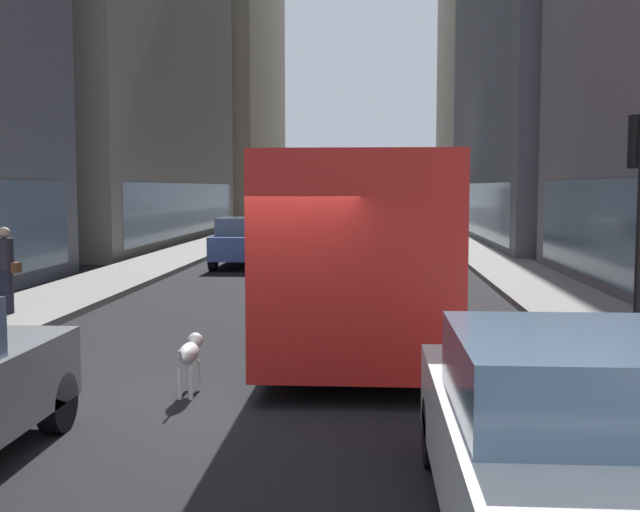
{
  "coord_description": "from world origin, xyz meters",
  "views": [
    {
      "loc": [
        1.38,
        -9.44,
        2.6
      ],
      "look_at": [
        0.48,
        4.19,
        1.4
      ],
      "focal_mm": 43.89,
      "sensor_mm": 36.0,
      "label": 1
    }
  ],
  "objects_px": {
    "pedestrian_with_handbag": "(6,269)",
    "car_yellow_taxi": "(366,241)",
    "traffic_light_near": "(640,200)",
    "box_truck": "(398,205)",
    "car_black_suv": "(318,225)",
    "car_blue_hatchback": "(245,242)",
    "transit_bus": "(362,232)",
    "car_white_van": "(575,443)",
    "dalmatian_dog": "(190,354)"
  },
  "relations": [
    {
      "from": "car_black_suv",
      "to": "dalmatian_dog",
      "type": "distance_m",
      "value": 27.98
    },
    {
      "from": "car_white_van",
      "to": "pedestrian_with_handbag",
      "type": "height_order",
      "value": "pedestrian_with_handbag"
    },
    {
      "from": "pedestrian_with_handbag",
      "to": "traffic_light_near",
      "type": "height_order",
      "value": "traffic_light_near"
    },
    {
      "from": "car_white_van",
      "to": "dalmatian_dog",
      "type": "height_order",
      "value": "car_white_van"
    },
    {
      "from": "box_truck",
      "to": "pedestrian_with_handbag",
      "type": "relative_size",
      "value": 4.44
    },
    {
      "from": "car_white_van",
      "to": "traffic_light_near",
      "type": "relative_size",
      "value": 1.26
    },
    {
      "from": "car_yellow_taxi",
      "to": "car_black_suv",
      "type": "xyz_separation_m",
      "value": [
        -2.4,
        11.66,
        -0.0
      ]
    },
    {
      "from": "car_black_suv",
      "to": "car_yellow_taxi",
      "type": "bearing_deg",
      "value": -78.37
    },
    {
      "from": "car_black_suv",
      "to": "dalmatian_dog",
      "type": "xyz_separation_m",
      "value": [
        0.3,
        -27.97,
        -0.31
      ]
    },
    {
      "from": "car_blue_hatchback",
      "to": "box_truck",
      "type": "bearing_deg",
      "value": 70.7
    },
    {
      "from": "car_yellow_taxi",
      "to": "car_blue_hatchback",
      "type": "height_order",
      "value": "same"
    },
    {
      "from": "transit_bus",
      "to": "box_truck",
      "type": "bearing_deg",
      "value": 86.59
    },
    {
      "from": "transit_bus",
      "to": "car_white_van",
      "type": "distance_m",
      "value": 9.41
    },
    {
      "from": "car_yellow_taxi",
      "to": "dalmatian_dog",
      "type": "height_order",
      "value": "car_yellow_taxi"
    },
    {
      "from": "car_blue_hatchback",
      "to": "pedestrian_with_handbag",
      "type": "xyz_separation_m",
      "value": [
        -2.91,
        -10.87,
        0.19
      ]
    },
    {
      "from": "transit_bus",
      "to": "car_white_van",
      "type": "xyz_separation_m",
      "value": [
        1.6,
        -9.23,
        -0.95
      ]
    },
    {
      "from": "car_blue_hatchback",
      "to": "pedestrian_with_handbag",
      "type": "bearing_deg",
      "value": -104.99
    },
    {
      "from": "car_white_van",
      "to": "box_truck",
      "type": "xyz_separation_m",
      "value": [
        0.0,
        36.12,
        0.84
      ]
    },
    {
      "from": "box_truck",
      "to": "car_blue_hatchback",
      "type": "bearing_deg",
      "value": -109.3
    },
    {
      "from": "car_white_van",
      "to": "car_blue_hatchback",
      "type": "bearing_deg",
      "value": 105.55
    },
    {
      "from": "transit_bus",
      "to": "car_black_suv",
      "type": "relative_size",
      "value": 2.8
    },
    {
      "from": "traffic_light_near",
      "to": "dalmatian_dog",
      "type": "bearing_deg",
      "value": -170.31
    },
    {
      "from": "car_yellow_taxi",
      "to": "car_blue_hatchback",
      "type": "xyz_separation_m",
      "value": [
        -4.0,
        -0.34,
        -0.01
      ]
    },
    {
      "from": "transit_bus",
      "to": "car_blue_hatchback",
      "type": "distance_m",
      "value": 11.64
    },
    {
      "from": "car_blue_hatchback",
      "to": "car_yellow_taxi",
      "type": "bearing_deg",
      "value": 4.86
    },
    {
      "from": "car_black_suv",
      "to": "pedestrian_with_handbag",
      "type": "xyz_separation_m",
      "value": [
        -4.51,
        -22.87,
        0.19
      ]
    },
    {
      "from": "car_black_suv",
      "to": "traffic_light_near",
      "type": "height_order",
      "value": "traffic_light_near"
    },
    {
      "from": "pedestrian_with_handbag",
      "to": "car_yellow_taxi",
      "type": "bearing_deg",
      "value": 58.35
    },
    {
      "from": "transit_bus",
      "to": "traffic_light_near",
      "type": "xyz_separation_m",
      "value": [
        3.7,
        -4.09,
        0.66
      ]
    },
    {
      "from": "transit_bus",
      "to": "car_white_van",
      "type": "relative_size",
      "value": 2.7
    },
    {
      "from": "traffic_light_near",
      "to": "car_black_suv",
      "type": "bearing_deg",
      "value": 102.74
    },
    {
      "from": "car_yellow_taxi",
      "to": "car_black_suv",
      "type": "height_order",
      "value": "same"
    },
    {
      "from": "transit_bus",
      "to": "car_blue_hatchback",
      "type": "xyz_separation_m",
      "value": [
        -4.0,
        10.89,
        -0.96
      ]
    },
    {
      "from": "car_white_van",
      "to": "transit_bus",
      "type": "bearing_deg",
      "value": 99.84
    },
    {
      "from": "car_yellow_taxi",
      "to": "car_black_suv",
      "type": "bearing_deg",
      "value": 101.63
    },
    {
      "from": "car_black_suv",
      "to": "traffic_light_near",
      "type": "xyz_separation_m",
      "value": [
        6.1,
        -26.98,
        1.61
      ]
    },
    {
      "from": "car_black_suv",
      "to": "traffic_light_near",
      "type": "bearing_deg",
      "value": -77.26
    },
    {
      "from": "car_black_suv",
      "to": "transit_bus",
      "type": "bearing_deg",
      "value": -84.02
    },
    {
      "from": "car_blue_hatchback",
      "to": "car_black_suv",
      "type": "xyz_separation_m",
      "value": [
        1.6,
        12.0,
        0.0
      ]
    },
    {
      "from": "car_white_van",
      "to": "box_truck",
      "type": "relative_size",
      "value": 0.57
    },
    {
      "from": "pedestrian_with_handbag",
      "to": "box_truck",
      "type": "bearing_deg",
      "value": 72.42
    },
    {
      "from": "car_white_van",
      "to": "car_yellow_taxi",
      "type": "distance_m",
      "value": 20.52
    },
    {
      "from": "car_yellow_taxi",
      "to": "box_truck",
      "type": "relative_size",
      "value": 0.63
    },
    {
      "from": "car_white_van",
      "to": "traffic_light_near",
      "type": "bearing_deg",
      "value": 67.78
    },
    {
      "from": "car_blue_hatchback",
      "to": "dalmatian_dog",
      "type": "relative_size",
      "value": 4.18
    },
    {
      "from": "transit_bus",
      "to": "dalmatian_dog",
      "type": "relative_size",
      "value": 11.98
    },
    {
      "from": "car_blue_hatchback",
      "to": "car_white_van",
      "type": "bearing_deg",
      "value": -74.45
    },
    {
      "from": "transit_bus",
      "to": "car_yellow_taxi",
      "type": "bearing_deg",
      "value": 90.0
    },
    {
      "from": "car_white_van",
      "to": "traffic_light_near",
      "type": "distance_m",
      "value": 5.78
    },
    {
      "from": "dalmatian_dog",
      "to": "box_truck",
      "type": "bearing_deg",
      "value": 83.4
    }
  ]
}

